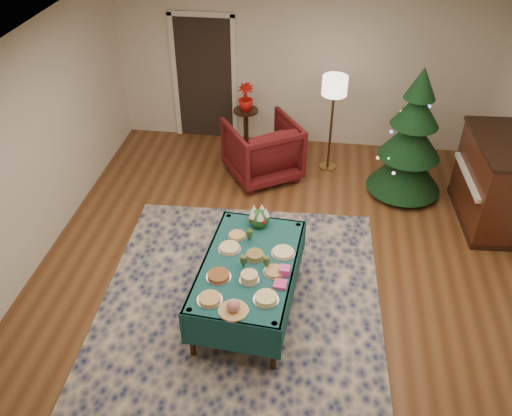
# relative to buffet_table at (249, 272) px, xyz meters

# --- Properties ---
(room_shell) EXTENTS (7.00, 7.00, 7.00)m
(room_shell) POSITION_rel_buffet_table_xyz_m (0.27, 0.52, 0.81)
(room_shell) COLOR #593319
(room_shell) RESTS_ON ground
(doorway) EXTENTS (1.08, 0.04, 2.16)m
(doorway) POSITION_rel_buffet_table_xyz_m (-1.33, 4.00, 0.55)
(doorway) COLOR black
(doorway) RESTS_ON ground
(rug) EXTENTS (3.37, 4.33, 0.02)m
(rug) POSITION_rel_buffet_table_xyz_m (-0.10, -0.26, -0.53)
(rug) COLOR #121C43
(rug) RESTS_ON ground
(buffet_table) EXTENTS (1.14, 1.80, 0.67)m
(buffet_table) POSITION_rel_buffet_table_xyz_m (0.00, 0.00, 0.00)
(buffet_table) COLOR black
(buffet_table) RESTS_ON ground
(platter_0) EXTENTS (0.26, 0.26, 0.04)m
(platter_0) POSITION_rel_buffet_table_xyz_m (-0.30, -0.60, 0.15)
(platter_0) COLOR silver
(platter_0) RESTS_ON buffet_table
(platter_1) EXTENTS (0.30, 0.30, 0.15)m
(platter_1) POSITION_rel_buffet_table_xyz_m (-0.04, -0.71, 0.19)
(platter_1) COLOR silver
(platter_1) RESTS_ON buffet_table
(platter_2) EXTENTS (0.26, 0.26, 0.06)m
(platter_2) POSITION_rel_buffet_table_xyz_m (0.25, -0.52, 0.16)
(platter_2) COLOR silver
(platter_2) RESTS_ON buffet_table
(platter_3) EXTENTS (0.27, 0.27, 0.05)m
(platter_3) POSITION_rel_buffet_table_xyz_m (-0.28, -0.26, 0.16)
(platter_3) COLOR silver
(platter_3) RESTS_ON buffet_table
(platter_4) EXTENTS (0.21, 0.21, 0.09)m
(platter_4) POSITION_rel_buffet_table_xyz_m (0.04, -0.26, 0.18)
(platter_4) COLOR silver
(platter_4) RESTS_ON buffet_table
(platter_5) EXTENTS (0.24, 0.24, 0.04)m
(platter_5) POSITION_rel_buffet_table_xyz_m (0.29, -0.11, 0.15)
(platter_5) COLOR silver
(platter_5) RESTS_ON buffet_table
(platter_6) EXTENTS (0.26, 0.26, 0.05)m
(platter_6) POSITION_rel_buffet_table_xyz_m (-0.24, 0.19, 0.16)
(platter_6) COLOR silver
(platter_6) RESTS_ON buffet_table
(platter_7) EXTENTS (0.22, 0.22, 0.06)m
(platter_7) POSITION_rel_buffet_table_xyz_m (0.05, 0.10, 0.16)
(platter_7) COLOR silver
(platter_7) RESTS_ON buffet_table
(platter_8) EXTENTS (0.27, 0.27, 0.04)m
(platter_8) POSITION_rel_buffet_table_xyz_m (0.35, 0.21, 0.15)
(platter_8) COLOR silver
(platter_8) RESTS_ON buffet_table
(platter_9) EXTENTS (0.22, 0.22, 0.04)m
(platter_9) POSITION_rel_buffet_table_xyz_m (-0.20, 0.43, 0.15)
(platter_9) COLOR silver
(platter_9) RESTS_ON buffet_table
(goblet_0) EXTENTS (0.07, 0.07, 0.16)m
(goblet_0) POSITION_rel_buffet_table_xyz_m (-0.05, 0.36, 0.22)
(goblet_0) COLOR #2D471E
(goblet_0) RESTS_ON buffet_table
(goblet_1) EXTENTS (0.07, 0.07, 0.16)m
(goblet_1) POSITION_rel_buffet_table_xyz_m (0.20, -0.05, 0.22)
(goblet_1) COLOR #2D471E
(goblet_1) RESTS_ON buffet_table
(goblet_2) EXTENTS (0.07, 0.07, 0.16)m
(goblet_2) POSITION_rel_buffet_table_xyz_m (-0.04, -0.08, 0.22)
(goblet_2) COLOR #2D471E
(goblet_2) RESTS_ON buffet_table
(napkin_stack) EXTENTS (0.14, 0.14, 0.04)m
(napkin_stack) POSITION_rel_buffet_table_xyz_m (0.37, -0.30, 0.15)
(napkin_stack) COLOR #DC3D83
(napkin_stack) RESTS_ON buffet_table
(gift_box) EXTENTS (0.12, 0.12, 0.09)m
(gift_box) POSITION_rel_buffet_table_xyz_m (0.40, -0.12, 0.18)
(gift_box) COLOR #ED42A3
(gift_box) RESTS_ON buffet_table
(centerpiece) EXTENTS (0.24, 0.24, 0.28)m
(centerpiece) POSITION_rel_buffet_table_xyz_m (0.02, 0.68, 0.25)
(centerpiece) COLOR #1E4C1E
(centerpiece) RESTS_ON buffet_table
(armchair) EXTENTS (1.32, 1.30, 1.01)m
(armchair) POSITION_rel_buffet_table_xyz_m (-0.20, 2.81, -0.04)
(armchair) COLOR #511113
(armchair) RESTS_ON ground
(floor_lamp) EXTENTS (0.37, 0.37, 1.54)m
(floor_lamp) POSITION_rel_buffet_table_xyz_m (0.80, 3.19, 0.76)
(floor_lamp) COLOR #A57F3F
(floor_lamp) RESTS_ON ground
(side_table) EXTENTS (0.40, 0.40, 0.72)m
(side_table) POSITION_rel_buffet_table_xyz_m (-0.58, 3.60, -0.19)
(side_table) COLOR black
(side_table) RESTS_ON ground
(potted_plant) EXTENTS (0.25, 0.44, 0.25)m
(potted_plant) POSITION_rel_buffet_table_xyz_m (-0.58, 3.60, 0.30)
(potted_plant) COLOR #B9120D
(potted_plant) RESTS_ON side_table
(christmas_tree) EXTENTS (1.41, 1.41, 1.95)m
(christmas_tree) POSITION_rel_buffet_table_xyz_m (1.92, 2.63, 0.34)
(christmas_tree) COLOR black
(christmas_tree) RESTS_ON ground
(piano) EXTENTS (0.75, 1.46, 1.23)m
(piano) POSITION_rel_buffet_table_xyz_m (2.95, 2.11, 0.06)
(piano) COLOR black
(piano) RESTS_ON ground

